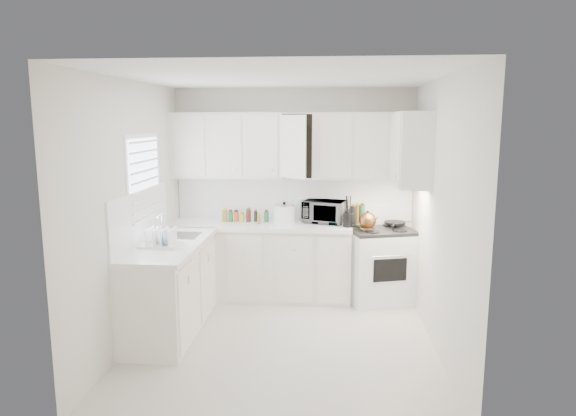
# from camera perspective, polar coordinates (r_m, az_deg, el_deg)

# --- Properties ---
(floor) EXTENTS (3.20, 3.20, 0.00)m
(floor) POSITION_cam_1_polar(r_m,az_deg,el_deg) (5.38, -0.63, -14.53)
(floor) COLOR beige
(floor) RESTS_ON ground
(ceiling) EXTENTS (3.20, 3.20, 0.00)m
(ceiling) POSITION_cam_1_polar(r_m,az_deg,el_deg) (4.92, -0.69, 14.26)
(ceiling) COLOR white
(ceiling) RESTS_ON ground
(wall_back) EXTENTS (3.00, 0.00, 3.00)m
(wall_back) POSITION_cam_1_polar(r_m,az_deg,el_deg) (6.57, 0.64, 1.76)
(wall_back) COLOR silver
(wall_back) RESTS_ON ground
(wall_front) EXTENTS (3.00, 0.00, 3.00)m
(wall_front) POSITION_cam_1_polar(r_m,az_deg,el_deg) (3.44, -3.14, -5.67)
(wall_front) COLOR silver
(wall_front) RESTS_ON ground
(wall_left) EXTENTS (0.00, 3.20, 3.20)m
(wall_left) POSITION_cam_1_polar(r_m,az_deg,el_deg) (5.34, -16.89, -0.52)
(wall_left) COLOR silver
(wall_left) RESTS_ON ground
(wall_right) EXTENTS (0.00, 3.20, 3.20)m
(wall_right) POSITION_cam_1_polar(r_m,az_deg,el_deg) (5.08, 16.45, -1.02)
(wall_right) COLOR silver
(wall_right) RESTS_ON ground
(window_blinds) EXTENTS (0.06, 0.96, 1.06)m
(window_blinds) POSITION_cam_1_polar(r_m,az_deg,el_deg) (5.62, -15.53, 2.62)
(window_blinds) COLOR white
(window_blinds) RESTS_ON wall_left
(lower_cabinets_back) EXTENTS (2.22, 0.60, 0.90)m
(lower_cabinets_back) POSITION_cam_1_polar(r_m,az_deg,el_deg) (6.49, -3.02, -6.03)
(lower_cabinets_back) COLOR silver
(lower_cabinets_back) RESTS_ON floor
(lower_cabinets_left) EXTENTS (0.60, 1.60, 0.90)m
(lower_cabinets_left) POSITION_cam_1_polar(r_m,az_deg,el_deg) (5.63, -12.84, -8.74)
(lower_cabinets_left) COLOR silver
(lower_cabinets_left) RESTS_ON floor
(countertop_back) EXTENTS (2.24, 0.64, 0.05)m
(countertop_back) POSITION_cam_1_polar(r_m,az_deg,el_deg) (6.37, -3.07, -1.94)
(countertop_back) COLOR white
(countertop_back) RESTS_ON lower_cabinets_back
(countertop_left) EXTENTS (0.64, 1.62, 0.05)m
(countertop_left) POSITION_cam_1_polar(r_m,az_deg,el_deg) (5.50, -12.92, -4.05)
(countertop_left) COLOR white
(countertop_left) RESTS_ON lower_cabinets_left
(backsplash_back) EXTENTS (2.98, 0.02, 0.55)m
(backsplash_back) POSITION_cam_1_polar(r_m,az_deg,el_deg) (6.57, 0.63, 1.10)
(backsplash_back) COLOR white
(backsplash_back) RESTS_ON wall_back
(backsplash_left) EXTENTS (0.02, 1.60, 0.55)m
(backsplash_left) POSITION_cam_1_polar(r_m,az_deg,el_deg) (5.53, -16.00, -0.92)
(backsplash_left) COLOR white
(backsplash_left) RESTS_ON wall_left
(upper_cabinets_back) EXTENTS (3.00, 0.33, 0.80)m
(upper_cabinets_back) POSITION_cam_1_polar(r_m,az_deg,el_deg) (6.38, 0.54, 3.33)
(upper_cabinets_back) COLOR silver
(upper_cabinets_back) RESTS_ON wall_back
(upper_cabinets_right) EXTENTS (0.33, 0.90, 0.80)m
(upper_cabinets_right) POSITION_cam_1_polar(r_m,az_deg,el_deg) (5.82, 13.33, 2.45)
(upper_cabinets_right) COLOR silver
(upper_cabinets_right) RESTS_ON wall_right
(sink) EXTENTS (0.42, 0.38, 0.30)m
(sink) POSITION_cam_1_polar(r_m,az_deg,el_deg) (5.79, -11.94, -1.84)
(sink) COLOR gray
(sink) RESTS_ON countertop_left
(stove) EXTENTS (0.90, 0.80, 1.16)m
(stove) POSITION_cam_1_polar(r_m,az_deg,el_deg) (6.41, 10.21, -5.17)
(stove) COLOR white
(stove) RESTS_ON floor
(tea_kettle) EXTENTS (0.30, 0.27, 0.23)m
(tea_kettle) POSITION_cam_1_polar(r_m,az_deg,el_deg) (6.13, 8.81, -1.24)
(tea_kettle) COLOR brown
(tea_kettle) RESTS_ON stove
(frying_pan) EXTENTS (0.35, 0.48, 0.04)m
(frying_pan) POSITION_cam_1_polar(r_m,az_deg,el_deg) (6.50, 11.76, -1.53)
(frying_pan) COLOR black
(frying_pan) RESTS_ON stove
(microwave) EXTENTS (0.56, 0.41, 0.34)m
(microwave) POSITION_cam_1_polar(r_m,az_deg,el_deg) (6.39, 4.08, -0.12)
(microwave) COLOR gray
(microwave) RESTS_ON countertop_back
(rice_cooker) EXTENTS (0.26, 0.26, 0.26)m
(rice_cooker) POSITION_cam_1_polar(r_m,az_deg,el_deg) (6.37, -0.42, -0.49)
(rice_cooker) COLOR white
(rice_cooker) RESTS_ON countertop_back
(paper_towel) EXTENTS (0.12, 0.12, 0.27)m
(paper_towel) POSITION_cam_1_polar(r_m,az_deg,el_deg) (6.52, 1.20, -0.22)
(paper_towel) COLOR white
(paper_towel) RESTS_ON countertop_back
(utensil_crock) EXTENTS (0.16, 0.16, 0.39)m
(utensil_crock) POSITION_cam_1_polar(r_m,az_deg,el_deg) (6.15, 6.68, -0.31)
(utensil_crock) COLOR black
(utensil_crock) RESTS_ON countertop_back
(dish_rack) EXTENTS (0.39, 0.29, 0.21)m
(dish_rack) POSITION_cam_1_polar(r_m,az_deg,el_deg) (5.35, -13.98, -3.04)
(dish_rack) COLOR white
(dish_rack) RESTS_ON countertop_left
(spice_left_0) EXTENTS (0.06, 0.06, 0.13)m
(spice_left_0) POSITION_cam_1_polar(r_m,az_deg,el_deg) (6.55, -6.91, -0.86)
(spice_left_0) COLOR olive
(spice_left_0) RESTS_ON countertop_back
(spice_left_1) EXTENTS (0.06, 0.06, 0.13)m
(spice_left_1) POSITION_cam_1_polar(r_m,az_deg,el_deg) (6.45, -6.42, -1.02)
(spice_left_1) COLOR #246C36
(spice_left_1) RESTS_ON countertop_back
(spice_left_2) EXTENTS (0.06, 0.06, 0.13)m
(spice_left_2) POSITION_cam_1_polar(r_m,az_deg,el_deg) (6.52, -5.62, -0.88)
(spice_left_2) COLOR #D1551B
(spice_left_2) RESTS_ON countertop_back
(spice_left_3) EXTENTS (0.06, 0.06, 0.13)m
(spice_left_3) POSITION_cam_1_polar(r_m,az_deg,el_deg) (6.42, -5.11, -1.04)
(spice_left_3) COLOR gold
(spice_left_3) RESTS_ON countertop_back
(spice_left_4) EXTENTS (0.06, 0.06, 0.13)m
(spice_left_4) POSITION_cam_1_polar(r_m,az_deg,el_deg) (6.50, -4.32, -0.90)
(spice_left_4) COLOR #552618
(spice_left_4) RESTS_ON countertop_back
(spice_left_5) EXTENTS (0.06, 0.06, 0.13)m
(spice_left_5) POSITION_cam_1_polar(r_m,az_deg,el_deg) (6.40, -3.78, -1.06)
(spice_left_5) COLOR black
(spice_left_5) RESTS_ON countertop_back
(spice_left_6) EXTENTS (0.06, 0.06, 0.13)m
(spice_left_6) POSITION_cam_1_polar(r_m,az_deg,el_deg) (6.48, -3.01, -0.92)
(spice_left_6) COLOR olive
(spice_left_6) RESTS_ON countertop_back
(spice_left_7) EXTENTS (0.06, 0.06, 0.13)m
(spice_left_7) POSITION_cam_1_polar(r_m,az_deg,el_deg) (6.38, -2.45, -1.08)
(spice_left_7) COLOR #246C36
(spice_left_7) RESTS_ON countertop_back
(sauce_right_0) EXTENTS (0.06, 0.06, 0.19)m
(sauce_right_0) POSITION_cam_1_polar(r_m,az_deg,el_deg) (6.45, 5.69, -0.72)
(sauce_right_0) COLOR #D1551B
(sauce_right_0) RESTS_ON countertop_back
(sauce_right_1) EXTENTS (0.06, 0.06, 0.19)m
(sauce_right_1) POSITION_cam_1_polar(r_m,az_deg,el_deg) (6.40, 6.19, -0.83)
(sauce_right_1) COLOR gold
(sauce_right_1) RESTS_ON countertop_back
(sauce_right_2) EXTENTS (0.06, 0.06, 0.19)m
(sauce_right_2) POSITION_cam_1_polar(r_m,az_deg,el_deg) (6.46, 6.67, -0.74)
(sauce_right_2) COLOR #552618
(sauce_right_2) RESTS_ON countertop_back
(sauce_right_3) EXTENTS (0.06, 0.06, 0.19)m
(sauce_right_3) POSITION_cam_1_polar(r_m,az_deg,el_deg) (6.40, 7.18, -0.84)
(sauce_right_3) COLOR black
(sauce_right_3) RESTS_ON countertop_back
(sauce_right_4) EXTENTS (0.06, 0.06, 0.19)m
(sauce_right_4) POSITION_cam_1_polar(r_m,az_deg,el_deg) (6.46, 7.64, -0.75)
(sauce_right_4) COLOR olive
(sauce_right_4) RESTS_ON countertop_back
(sauce_right_5) EXTENTS (0.06, 0.06, 0.19)m
(sauce_right_5) POSITION_cam_1_polar(r_m,az_deg,el_deg) (6.41, 8.16, -0.85)
(sauce_right_5) COLOR #246C36
(sauce_right_5) RESTS_ON countertop_back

